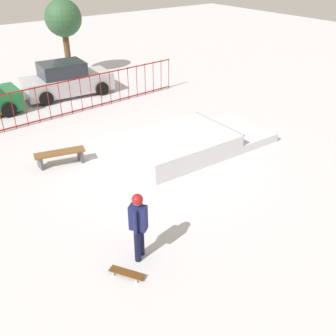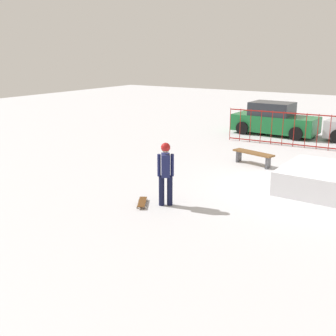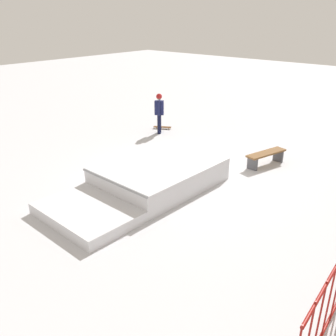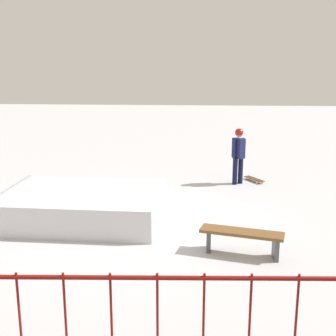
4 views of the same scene
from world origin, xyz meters
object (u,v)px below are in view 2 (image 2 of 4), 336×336
Objects in this scene: skater at (166,169)px; skateboard at (142,202)px; park_bench at (253,155)px; parked_car_green at (274,120)px.

skater is 2.19× the size of skateboard.
skateboard is 5.66m from park_bench.
skater is 5.31m from park_bench.
park_bench is at bearing -75.92° from parked_car_green.
parked_car_green is (-0.45, 11.69, 0.65)m from skateboard.
skater is at bearing -91.27° from skateboard.
park_bench is (0.93, 5.58, 0.28)m from skateboard.
skateboard is at bearing -99.43° from park_bench.
parked_car_green reaches higher than skateboard.
park_bench is 0.40× the size of parked_car_green.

